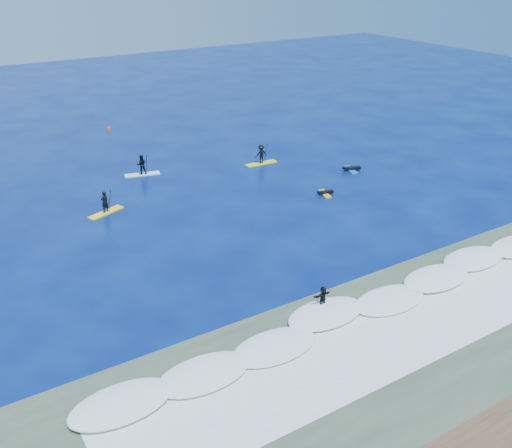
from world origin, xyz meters
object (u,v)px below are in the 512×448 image
prone_paddler_far (351,169)px  marker_buoy (109,129)px  wave_surfer (323,298)px  sup_paddler_left (105,205)px  sup_paddler_center (142,166)px  prone_paddler_near (325,193)px  sup_paddler_right (261,155)px

prone_paddler_far → marker_buoy: size_ratio=3.25×
prone_paddler_far → wave_surfer: bearing=155.8°
sup_paddler_left → prone_paddler_far: sup_paddler_left is taller
marker_buoy → sup_paddler_center: bearing=-97.6°
prone_paddler_near → marker_buoy: (-9.17, 26.95, 0.18)m
sup_paddler_left → sup_paddler_right: size_ratio=0.96×
prone_paddler_far → marker_buoy: marker_buoy is taller
wave_surfer → marker_buoy: size_ratio=2.56×
sup_paddler_center → wave_surfer: size_ratio=1.78×
wave_surfer → marker_buoy: bearing=88.1°
sup_paddler_left → prone_paddler_far: bearing=-27.9°
sup_paddler_right → prone_paddler_near: size_ratio=1.66×
prone_paddler_far → wave_surfer: (-16.14, -16.35, 0.59)m
sup_paddler_right → prone_paddler_near: (0.50, -9.08, -0.73)m
sup_paddler_center → marker_buoy: sup_paddler_center is taller
sup_paddler_left → wave_surfer: sup_paddler_left is taller
sup_paddler_center → marker_buoy: size_ratio=4.56×
marker_buoy → prone_paddler_near: bearing=-71.2°
sup_paddler_center → prone_paddler_near: 16.59m
sup_paddler_center → sup_paddler_right: 11.10m
prone_paddler_far → wave_surfer: 22.98m
sup_paddler_left → marker_buoy: size_ratio=4.32×
sup_paddler_right → prone_paddler_near: sup_paddler_right is taller
sup_paddler_left → wave_surfer: 20.04m
sup_paddler_center → sup_paddler_right: sup_paddler_right is taller
sup_paddler_right → wave_surfer: (-10.05, -22.22, -0.10)m
prone_paddler_near → sup_paddler_right: bearing=19.6°
sup_paddler_center → marker_buoy: 14.81m
sup_paddler_center → prone_paddler_near: (11.13, -12.28, -0.68)m
sup_paddler_left → sup_paddler_right: sup_paddler_right is taller
prone_paddler_far → sup_paddler_right: bearing=66.4°
sup_paddler_left → prone_paddler_far: size_ratio=1.33×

